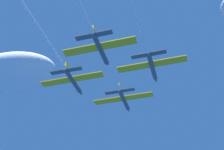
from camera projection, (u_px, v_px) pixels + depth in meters
name	position (u px, v px, depth m)	size (l,w,h in m)	color
jet_lead	(113.00, 76.00, 92.26)	(20.83, 56.07, 3.45)	#4C5660
jet_left_wing	(57.00, 57.00, 85.70)	(20.83, 50.42, 3.45)	#4C5660
jet_right_wing	(144.00, 39.00, 79.87)	(20.83, 49.91, 3.45)	#4C5660
jet_slot	(79.00, 3.00, 69.32)	(20.83, 60.71, 3.45)	#4C5660
cloud_wispy	(11.00, 74.00, 140.52)	(45.44, 24.99, 15.90)	white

